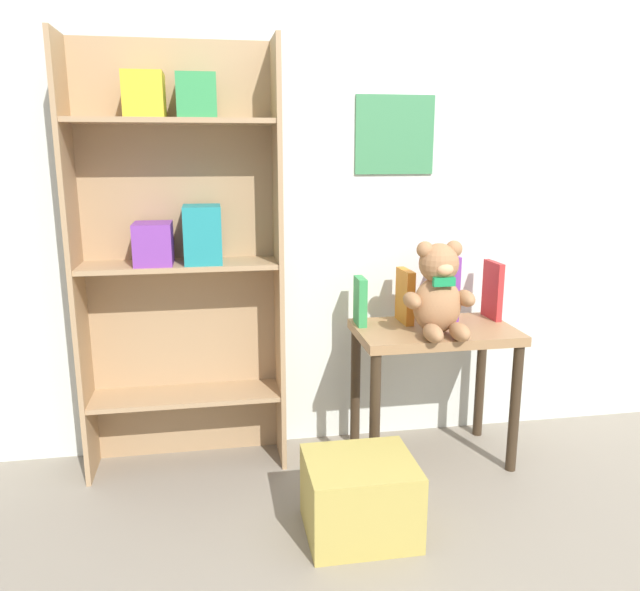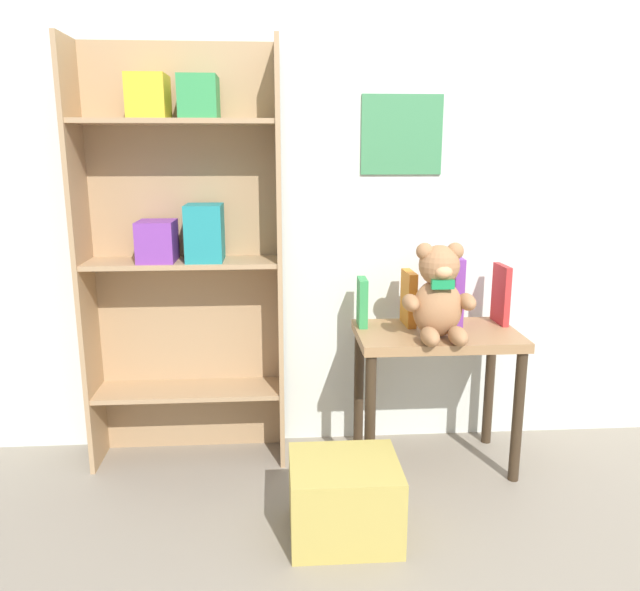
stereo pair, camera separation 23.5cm
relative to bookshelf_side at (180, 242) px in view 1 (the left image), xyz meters
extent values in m
cube|color=silver|center=(0.90, 0.13, 0.36)|extent=(4.80, 0.06, 2.50)
cube|color=#3D8451|center=(0.85, 0.09, 0.39)|extent=(0.32, 0.01, 0.31)
cube|color=tan|center=(-0.37, -0.04, -0.08)|extent=(0.02, 0.24, 1.61)
cube|color=tan|center=(0.36, -0.04, -0.08)|extent=(0.02, 0.24, 1.61)
cube|color=tan|center=(0.00, 0.07, -0.08)|extent=(0.75, 0.02, 1.61)
cube|color=tan|center=(0.00, -0.04, -0.60)|extent=(0.71, 0.22, 0.02)
cube|color=tan|center=(0.00, -0.04, -0.08)|extent=(0.71, 0.22, 0.02)
cube|color=tan|center=(0.00, -0.04, 0.43)|extent=(0.71, 0.22, 0.02)
cube|color=gold|center=(-0.09, -0.05, 0.52)|extent=(0.13, 0.17, 0.15)
cube|color=#33934C|center=(0.09, -0.05, 0.51)|extent=(0.13, 0.17, 0.15)
cube|color=purple|center=(-0.09, -0.05, 0.00)|extent=(0.13, 0.17, 0.15)
cube|color=teal|center=(0.09, -0.05, 0.03)|extent=(0.13, 0.17, 0.21)
cube|color=#9E754C|center=(0.96, -0.15, -0.36)|extent=(0.61, 0.37, 0.04)
cylinder|color=#37291A|center=(0.68, -0.30, -0.63)|extent=(0.04, 0.04, 0.51)
cylinder|color=#37291A|center=(1.23, -0.30, -0.63)|extent=(0.04, 0.04, 0.51)
cylinder|color=#37291A|center=(0.68, 0.01, -0.63)|extent=(0.04, 0.04, 0.51)
cylinder|color=#37291A|center=(1.23, 0.01, -0.63)|extent=(0.04, 0.04, 0.51)
ellipsoid|color=#A8754C|center=(0.94, -0.22, -0.23)|extent=(0.18, 0.14, 0.21)
sphere|color=#A8754C|center=(0.94, -0.22, -0.07)|extent=(0.15, 0.15, 0.15)
sphere|color=#A8754C|center=(0.88, -0.22, -0.02)|extent=(0.06, 0.06, 0.06)
sphere|color=#A8754C|center=(0.99, -0.22, -0.02)|extent=(0.06, 0.06, 0.06)
ellipsoid|color=tan|center=(0.94, -0.28, -0.08)|extent=(0.06, 0.04, 0.04)
ellipsoid|color=#A8754C|center=(0.83, -0.23, -0.20)|extent=(0.06, 0.12, 0.06)
ellipsoid|color=#A8754C|center=(1.04, -0.23, -0.20)|extent=(0.06, 0.12, 0.06)
ellipsoid|color=#A8754C|center=(0.89, -0.32, -0.31)|extent=(0.06, 0.13, 0.06)
ellipsoid|color=#A8754C|center=(0.99, -0.32, -0.31)|extent=(0.06, 0.13, 0.06)
cube|color=#198E4C|center=(0.94, -0.28, -0.13)|extent=(0.08, 0.02, 0.03)
cube|color=#33934C|center=(0.68, -0.05, -0.24)|extent=(0.04, 0.11, 0.19)
cube|color=orange|center=(0.87, -0.05, -0.23)|extent=(0.04, 0.14, 0.21)
cube|color=purple|center=(1.05, -0.05, -0.21)|extent=(0.04, 0.14, 0.27)
cube|color=red|center=(1.23, -0.05, -0.22)|extent=(0.03, 0.14, 0.23)
cube|color=tan|center=(0.56, -0.60, -0.76)|extent=(0.35, 0.30, 0.26)
camera|label=1|loc=(0.12, -2.36, 0.34)|focal=35.00mm
camera|label=2|loc=(0.35, -2.39, 0.34)|focal=35.00mm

